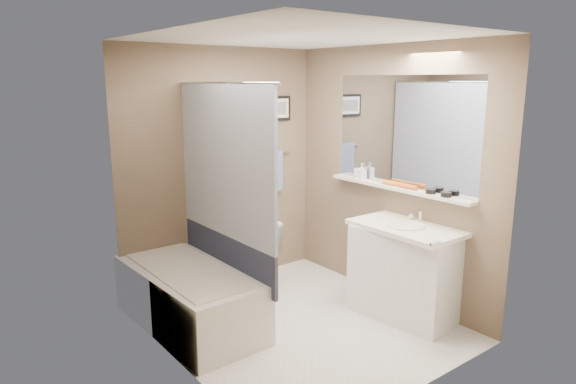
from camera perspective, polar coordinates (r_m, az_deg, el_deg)
ground at (r=4.60m, az=1.18°, el=-14.45°), size 2.50×2.50×0.00m
ceiling at (r=4.12m, az=1.33°, el=16.58°), size 2.20×2.50×0.04m
wall_back at (r=5.20m, az=-7.31°, el=2.56°), size 2.20×0.04×2.40m
wall_front at (r=3.36m, az=14.56°, el=-3.15°), size 2.20×0.04×2.40m
wall_left at (r=3.64m, az=-12.11°, el=-1.86°), size 0.04×2.50×2.40m
wall_right at (r=4.94m, az=11.05°, el=1.91°), size 0.04×2.50×2.40m
tile_surround at (r=4.13m, az=-15.16°, el=-3.20°), size 0.02×1.55×2.00m
curtain_rod at (r=4.29m, az=-7.26°, el=11.91°), size 0.02×1.55×0.02m
curtain_upper at (r=4.35m, az=-7.03°, el=3.31°), size 0.03×1.45×1.28m
curtain_lower at (r=4.55m, az=-6.75°, el=-6.95°), size 0.03×1.45×0.36m
mirror at (r=4.79m, az=12.69°, el=6.60°), size 0.02×1.60×1.00m
shelf at (r=4.83m, az=11.98°, el=0.43°), size 0.12×1.60×0.03m
towel_bar at (r=5.47m, az=-2.27°, el=4.19°), size 0.60×0.02×0.02m
towel at (r=5.48m, az=-2.14°, el=2.30°), size 0.34×0.05×0.44m
art_frame at (r=5.43m, az=-2.42°, el=9.22°), size 0.62×0.02×0.26m
art_mat at (r=5.42m, az=-2.34°, el=9.22°), size 0.56×0.00×0.20m
art_image at (r=5.42m, az=-2.32°, el=9.22°), size 0.50×0.00×0.13m
door at (r=3.85m, az=19.60°, el=-4.63°), size 0.80×0.02×2.00m
door_handle at (r=3.61m, az=16.04°, el=-5.48°), size 0.10×0.02×0.02m
bathtub at (r=4.56m, az=-10.92°, el=-11.46°), size 0.75×1.52×0.50m
tub_rim at (r=4.47m, az=-11.05°, el=-8.53°), size 0.56×1.36×0.02m
toilet at (r=5.14m, az=-5.18°, el=-7.09°), size 0.62×0.82×0.74m
vanity at (r=4.71m, az=12.81°, el=-8.80°), size 0.60×0.95×0.80m
countertop at (r=4.57m, az=12.98°, el=-3.91°), size 0.54×0.96×0.04m
sink_basin at (r=4.56m, az=12.91°, el=-3.60°), size 0.34×0.34×0.01m
faucet_spout at (r=4.70m, az=14.49°, el=-2.67°), size 0.02×0.02×0.10m
faucet_knob at (r=4.76m, az=13.53°, el=-2.66°), size 0.05×0.05×0.05m
candle_bowl_near at (r=4.50m, az=17.17°, el=-0.26°), size 0.09×0.09×0.04m
candle_bowl_far at (r=4.59m, az=15.57°, el=0.08°), size 0.09×0.09×0.04m
hair_brush_front at (r=4.74m, az=13.14°, el=0.61°), size 0.05×0.22×0.04m
hair_brush_back at (r=4.85m, az=11.57°, el=0.95°), size 0.06×0.22×0.04m
pink_comb at (r=4.92m, az=10.65°, el=0.93°), size 0.05×0.16×0.01m
glass_jar at (r=5.15m, az=7.72°, el=2.06°), size 0.08×0.08×0.10m
soap_bottle at (r=5.11m, az=8.20°, el=2.27°), size 0.07×0.07×0.16m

